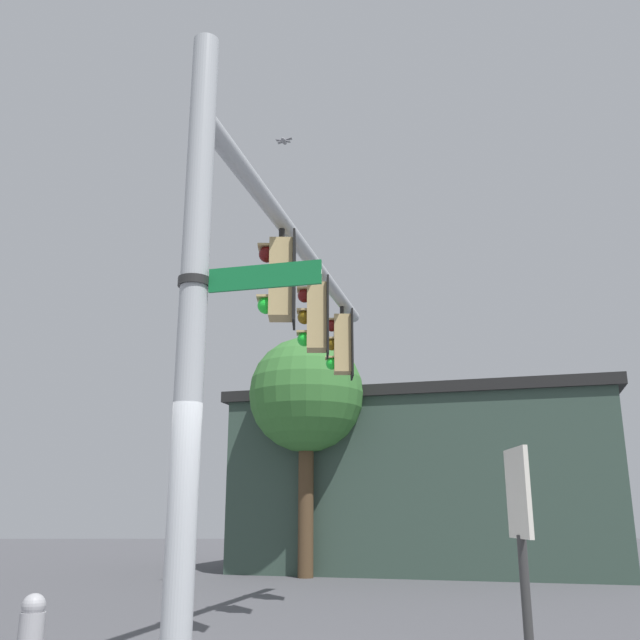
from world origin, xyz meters
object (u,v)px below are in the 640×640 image
street_name_sign (229,279)px  fire_hydrant (31,638)px  traffic_light_mid_inner (315,317)px  historical_marker (521,535)px  bird_flying (284,141)px  traffic_light_mid_outer (341,344)px  traffic_light_nearest_pole (279,279)px

street_name_sign → fire_hydrant: size_ratio=1.59×
traffic_light_mid_inner → historical_marker: size_ratio=0.62×
fire_hydrant → historical_marker: 4.74m
fire_hydrant → traffic_light_mid_inner: bearing=-42.4°
bird_flying → traffic_light_mid_inner: bearing=-167.2°
traffic_light_mid_outer → street_name_sign: 6.38m
traffic_light_mid_inner → historical_marker: (-4.18, -1.73, -3.10)m
traffic_light_mid_outer → fire_hydrant: traffic_light_mid_outer is taller
bird_flying → historical_marker: bearing=-161.4°
traffic_light_mid_outer → fire_hydrant: 7.09m
traffic_light_mid_outer → historical_marker: 6.84m
traffic_light_nearest_pole → traffic_light_mid_inner: size_ratio=1.00×
street_name_sign → historical_marker: size_ratio=0.61×
fire_hydrant → street_name_sign: bearing=-125.2°
street_name_sign → fire_hydrant: bearing=54.8°
traffic_light_nearest_pole → traffic_light_mid_outer: 3.70m
traffic_light_mid_inner → traffic_light_mid_outer: (1.79, -0.48, 0.00)m
fire_hydrant → historical_marker: (-1.17, -4.48, 0.99)m
street_name_sign → bird_flying: size_ratio=3.61×
traffic_light_mid_outer → street_name_sign: bearing=168.4°
bird_flying → historical_marker: bird_flying is taller
historical_marker → bird_flying: bearing=18.6°
traffic_light_mid_inner → traffic_light_mid_outer: 1.85m
traffic_light_mid_outer → street_name_sign: size_ratio=1.00×
traffic_light_nearest_pole → historical_marker: size_ratio=0.62×
traffic_light_nearest_pole → traffic_light_mid_inner: bearing=-14.9°
traffic_light_mid_inner → historical_marker: traffic_light_mid_inner is taller
fire_hydrant → historical_marker: size_ratio=0.39×
traffic_light_mid_inner → bird_flying: bearing=12.8°
street_name_sign → fire_hydrant: (1.38, 1.96, -3.19)m
bird_flying → fire_hydrant: bird_flying is taller
street_name_sign → historical_marker: bearing=-85.2°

